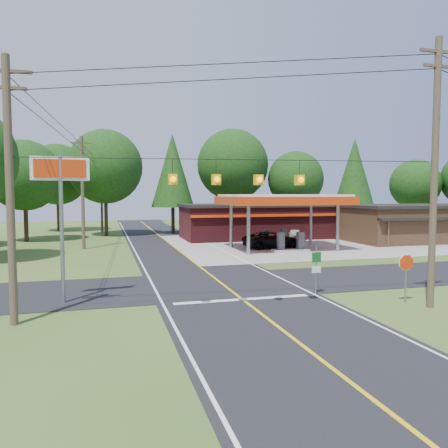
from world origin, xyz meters
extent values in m
plane|color=#34571E|center=(0.00, 0.00, 0.00)|extent=(120.00, 120.00, 0.00)
cube|color=black|center=(0.00, 0.00, 0.01)|extent=(8.00, 120.00, 0.02)
cube|color=black|center=(0.00, 0.00, 0.01)|extent=(70.00, 7.00, 0.02)
cube|color=yellow|center=(0.00, 0.00, 0.03)|extent=(0.15, 110.00, 0.00)
cylinder|color=gray|center=(5.00, 10.50, 2.10)|extent=(0.28, 0.28, 4.20)
cylinder|color=gray|center=(5.00, 15.50, 2.10)|extent=(0.28, 0.28, 4.20)
cylinder|color=gray|center=(13.00, 10.50, 2.10)|extent=(0.28, 0.28, 4.20)
cylinder|color=gray|center=(13.00, 15.50, 2.10)|extent=(0.28, 0.28, 4.20)
cube|color=red|center=(9.00, 13.00, 4.35)|extent=(10.60, 7.40, 0.70)
cube|color=white|center=(9.00, 13.00, 4.75)|extent=(10.00, 7.00, 0.25)
cube|color=#9E9B93|center=(9.00, 11.20, 0.13)|extent=(3.20, 0.90, 0.22)
cube|color=#3F3F44|center=(8.10, 11.20, 0.95)|extent=(0.55, 0.45, 1.50)
cube|color=#3F3F44|center=(9.90, 11.20, 0.95)|extent=(0.55, 0.45, 1.50)
cube|color=#9E9B93|center=(9.00, 14.80, 0.13)|extent=(3.20, 0.90, 0.22)
cube|color=#3F3F44|center=(8.10, 14.80, 0.95)|extent=(0.55, 0.45, 1.50)
cube|color=#3F3F44|center=(9.90, 14.80, 0.95)|extent=(0.55, 0.45, 1.50)
cube|color=#4C151A|center=(10.00, 23.00, 1.75)|extent=(16.00, 7.00, 3.50)
cube|color=black|center=(10.00, 23.00, 3.65)|extent=(16.40, 7.40, 0.30)
cube|color=red|center=(10.00, 19.40, 2.70)|extent=(16.00, 0.50, 0.25)
cube|color=#392417|center=(28.00, 16.00, 1.75)|extent=(20.00, 8.00, 3.50)
cube|color=black|center=(28.00, 16.00, 3.65)|extent=(20.40, 8.40, 0.30)
cylinder|color=#473828|center=(7.50, -7.00, 5.75)|extent=(0.30, 0.30, 11.50)
cube|color=#473828|center=(7.50, -7.00, 10.90)|extent=(1.80, 0.12, 0.12)
cube|color=#473828|center=(7.50, -7.00, 10.30)|extent=(1.40, 0.12, 0.12)
cylinder|color=#473828|center=(-9.50, -5.00, 5.00)|extent=(0.30, 0.30, 10.00)
cube|color=#473828|center=(-9.50, -5.00, 9.40)|extent=(1.80, 0.12, 0.12)
cube|color=#473828|center=(-9.50, -5.00, 8.80)|extent=(1.40, 0.12, 0.12)
cylinder|color=#473828|center=(-8.00, 18.00, 5.00)|extent=(0.30, 0.30, 10.00)
cube|color=#473828|center=(-8.00, 18.00, 9.40)|extent=(1.80, 0.12, 0.12)
cube|color=#473828|center=(-8.00, 18.00, 8.80)|extent=(1.40, 0.12, 0.12)
cylinder|color=#473828|center=(-6.50, 35.00, 4.75)|extent=(0.30, 0.30, 9.50)
cube|color=#E6B70C|center=(-3.55, -5.70, 5.50)|extent=(0.32, 0.32, 0.42)
cube|color=#E6B70C|center=(-1.85, -5.90, 5.50)|extent=(0.32, 0.32, 0.42)
cube|color=#E6B70C|center=(-0.15, -6.10, 5.50)|extent=(0.32, 0.32, 0.42)
cube|color=#E6B70C|center=(1.55, -6.30, 5.50)|extent=(0.32, 0.32, 0.42)
cylinder|color=#332316|center=(-14.00, 26.00, 1.98)|extent=(0.44, 0.44, 3.96)
sphere|color=#13340E|center=(-14.00, 26.00, 6.82)|extent=(7.26, 7.26, 7.26)
cylinder|color=#332316|center=(-6.00, 30.00, 2.34)|extent=(0.44, 0.44, 4.68)
sphere|color=#13340E|center=(-6.00, 30.00, 8.06)|extent=(8.58, 8.58, 8.58)
cylinder|color=#332316|center=(2.00, 31.00, 2.16)|extent=(0.44, 0.44, 4.32)
cone|color=#13340E|center=(2.00, 31.00, 7.80)|extent=(5.28, 5.28, 9.00)
cylinder|color=#332316|center=(10.00, 32.00, 2.52)|extent=(0.44, 0.44, 5.04)
sphere|color=#13340E|center=(10.00, 32.00, 8.68)|extent=(9.24, 9.24, 9.24)
cylinder|color=#332316|center=(18.00, 30.00, 1.98)|extent=(0.44, 0.44, 3.96)
sphere|color=#13340E|center=(18.00, 30.00, 6.82)|extent=(7.26, 7.26, 7.26)
cylinder|color=#332316|center=(26.00, 29.00, 2.16)|extent=(0.44, 0.44, 4.32)
cone|color=#13340E|center=(26.00, 29.00, 7.80)|extent=(5.28, 5.28, 9.00)
cylinder|color=#332316|center=(34.00, 27.00, 1.80)|extent=(0.44, 0.44, 3.60)
sphere|color=#13340E|center=(34.00, 27.00, 6.20)|extent=(6.60, 6.60, 6.60)
cylinder|color=#332316|center=(-12.00, 38.00, 2.16)|extent=(0.44, 0.44, 4.32)
sphere|color=#13340E|center=(-12.00, 38.00, 7.44)|extent=(7.92, 7.92, 7.92)
imported|color=black|center=(8.50, 14.13, 0.74)|extent=(5.62, 5.62, 1.48)
imported|color=silver|center=(13.16, 19.81, 0.64)|extent=(3.75, 3.75, 1.27)
cylinder|color=gray|center=(-8.00, -2.00, 3.34)|extent=(0.18, 0.18, 6.69)
cube|color=white|center=(-8.00, -2.00, 6.06)|extent=(2.48, 0.37, 1.05)
cube|color=red|center=(-8.00, -2.05, 6.06)|extent=(2.18, 0.31, 0.81)
cylinder|color=gray|center=(7.00, -6.00, 1.07)|extent=(0.07, 0.07, 2.15)
cylinder|color=gray|center=(3.80, -3.50, 1.20)|extent=(0.06, 0.06, 2.40)
cube|color=#0C591E|center=(3.80, -3.54, 1.85)|extent=(0.49, 0.07, 0.49)
cube|color=white|center=(3.80, -3.54, 1.25)|extent=(0.49, 0.07, 0.33)
camera|label=1|loc=(-6.12, -22.69, 4.95)|focal=35.00mm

